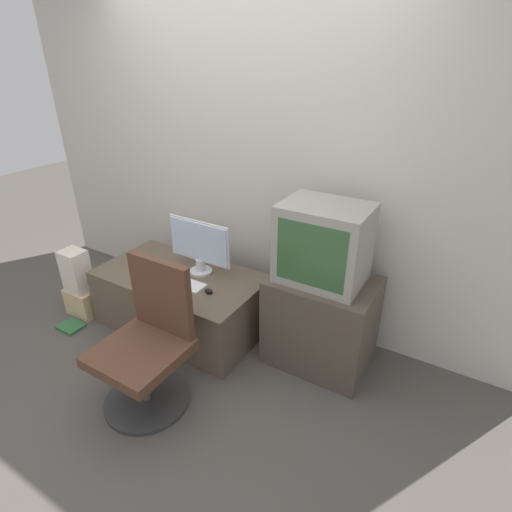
{
  "coord_description": "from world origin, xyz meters",
  "views": [
    {
      "loc": [
        1.61,
        -1.23,
        2.0
      ],
      "look_at": [
        0.33,
        0.9,
        0.72
      ],
      "focal_mm": 28.0,
      "sensor_mm": 36.0,
      "label": 1
    }
  ],
  "objects_px": {
    "crt_tv": "(323,244)",
    "main_monitor": "(199,245)",
    "cardboard_box_lower": "(83,301)",
    "keyboard": "(186,284)",
    "book": "(71,326)",
    "office_chair": "(148,348)",
    "mouse": "(209,291)"
  },
  "relations": [
    {
      "from": "crt_tv",
      "to": "main_monitor",
      "type": "bearing_deg",
      "value": -175.48
    },
    {
      "from": "cardboard_box_lower",
      "to": "main_monitor",
      "type": "bearing_deg",
      "value": 24.03
    },
    {
      "from": "keyboard",
      "to": "cardboard_box_lower",
      "type": "bearing_deg",
      "value": -167.6
    },
    {
      "from": "cardboard_box_lower",
      "to": "crt_tv",
      "type": "bearing_deg",
      "value": 14.74
    },
    {
      "from": "keyboard",
      "to": "book",
      "type": "xyz_separation_m",
      "value": [
        -0.91,
        -0.41,
        -0.47
      ]
    },
    {
      "from": "keyboard",
      "to": "office_chair",
      "type": "height_order",
      "value": "office_chair"
    },
    {
      "from": "keyboard",
      "to": "crt_tv",
      "type": "xyz_separation_m",
      "value": [
        0.92,
        0.29,
        0.44
      ]
    },
    {
      "from": "main_monitor",
      "to": "cardboard_box_lower",
      "type": "xyz_separation_m",
      "value": [
        -0.96,
        -0.43,
        -0.59
      ]
    },
    {
      "from": "office_chair",
      "to": "book",
      "type": "relative_size",
      "value": 4.82
    },
    {
      "from": "main_monitor",
      "to": "mouse",
      "type": "xyz_separation_m",
      "value": [
        0.23,
        -0.22,
        -0.21
      ]
    },
    {
      "from": "mouse",
      "to": "office_chair",
      "type": "relative_size",
      "value": 0.07
    },
    {
      "from": "main_monitor",
      "to": "book",
      "type": "height_order",
      "value": "main_monitor"
    },
    {
      "from": "office_chair",
      "to": "book",
      "type": "height_order",
      "value": "office_chair"
    },
    {
      "from": "main_monitor",
      "to": "keyboard",
      "type": "bearing_deg",
      "value": -82.73
    },
    {
      "from": "office_chair",
      "to": "mouse",
      "type": "bearing_deg",
      "value": 87.35
    },
    {
      "from": "crt_tv",
      "to": "mouse",
      "type": "bearing_deg",
      "value": -157.91
    },
    {
      "from": "main_monitor",
      "to": "office_chair",
      "type": "xyz_separation_m",
      "value": [
        0.21,
        -0.8,
        -0.32
      ]
    },
    {
      "from": "keyboard",
      "to": "cardboard_box_lower",
      "type": "xyz_separation_m",
      "value": [
        -0.98,
        -0.22,
        -0.37
      ]
    },
    {
      "from": "main_monitor",
      "to": "office_chair",
      "type": "bearing_deg",
      "value": -75.42
    },
    {
      "from": "keyboard",
      "to": "office_chair",
      "type": "xyz_separation_m",
      "value": [
        0.18,
        -0.59,
        -0.09
      ]
    },
    {
      "from": "cardboard_box_lower",
      "to": "book",
      "type": "bearing_deg",
      "value": -69.99
    },
    {
      "from": "crt_tv",
      "to": "cardboard_box_lower",
      "type": "relative_size",
      "value": 1.98
    },
    {
      "from": "main_monitor",
      "to": "crt_tv",
      "type": "distance_m",
      "value": 0.98
    },
    {
      "from": "main_monitor",
      "to": "office_chair",
      "type": "height_order",
      "value": "office_chair"
    },
    {
      "from": "mouse",
      "to": "main_monitor",
      "type": "bearing_deg",
      "value": 137.43
    },
    {
      "from": "main_monitor",
      "to": "office_chair",
      "type": "relative_size",
      "value": 0.59
    },
    {
      "from": "mouse",
      "to": "cardboard_box_lower",
      "type": "bearing_deg",
      "value": -169.94
    },
    {
      "from": "keyboard",
      "to": "cardboard_box_lower",
      "type": "height_order",
      "value": "keyboard"
    },
    {
      "from": "mouse",
      "to": "book",
      "type": "relative_size",
      "value": 0.34
    },
    {
      "from": "crt_tv",
      "to": "office_chair",
      "type": "bearing_deg",
      "value": -130.39
    },
    {
      "from": "mouse",
      "to": "cardboard_box_lower",
      "type": "distance_m",
      "value": 1.27
    },
    {
      "from": "mouse",
      "to": "cardboard_box_lower",
      "type": "height_order",
      "value": "mouse"
    }
  ]
}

